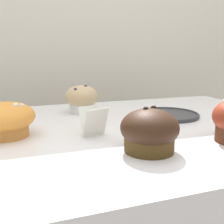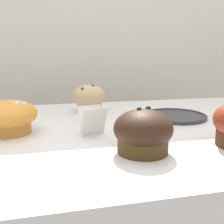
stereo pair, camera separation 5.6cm
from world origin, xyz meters
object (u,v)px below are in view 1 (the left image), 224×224
Objects in this scene: muffin_back_left at (6,119)px; muffin_front_left at (151,131)px; muffin_back_right at (82,99)px; serving_plate at (168,114)px.

muffin_back_left is 1.17× the size of muffin_front_left.
muffin_front_left is (0.04, -0.35, -0.00)m from muffin_back_right.
serving_plate is at bearing 6.96° from muffin_back_left.
serving_plate is at bearing 52.93° from muffin_front_left.
muffin_front_left reaches higher than serving_plate.
muffin_back_left is 0.30m from muffin_front_left.
muffin_back_right is 0.57× the size of serving_plate.
muffin_front_left is at bearing -127.07° from serving_plate.
muffin_back_left is 0.42m from serving_plate.
muffin_front_left is (0.24, -0.17, -0.00)m from muffin_back_left.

